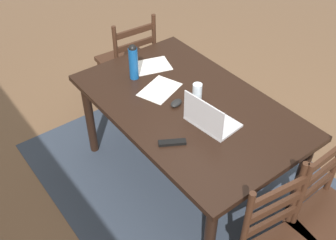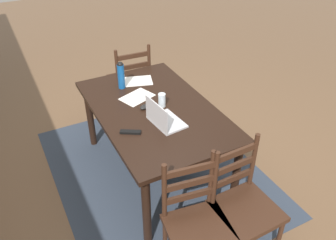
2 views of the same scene
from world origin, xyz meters
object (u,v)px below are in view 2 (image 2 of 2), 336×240
at_px(chair_right_near, 130,81).
at_px(computer_mouse, 145,107).
at_px(water_bottle, 121,75).
at_px(drinking_glass, 162,100).
at_px(tv_remote, 130,132).
at_px(chair_left_far, 198,226).
at_px(chair_left_near, 243,206).
at_px(laptop, 163,118).
at_px(dining_table, 154,116).

height_order(chair_right_near, computer_mouse, chair_right_near).
relative_size(water_bottle, drinking_glass, 2.21).
bearing_deg(tv_remote, water_bottle, -165.46).
bearing_deg(chair_left_far, chair_left_near, -89.94).
relative_size(chair_left_near, water_bottle, 3.43).
distance_m(laptop, drinking_glass, 0.29).
height_order(water_bottle, tv_remote, water_bottle).
xyz_separation_m(chair_left_near, laptop, (0.84, 0.24, 0.35)).
bearing_deg(chair_left_near, chair_right_near, 0.03).
height_order(chair_left_near, computer_mouse, chair_left_near).
bearing_deg(chair_left_near, dining_table, 10.31).
height_order(chair_left_far, computer_mouse, chair_left_far).
xyz_separation_m(chair_left_far, computer_mouse, (1.13, -0.12, 0.31)).
height_order(chair_right_near, laptop, laptop).
height_order(computer_mouse, tv_remote, computer_mouse).
xyz_separation_m(dining_table, laptop, (-0.26, 0.04, 0.15)).
bearing_deg(dining_table, drinking_glass, -86.96).
xyz_separation_m(chair_left_near, water_bottle, (1.58, 0.32, 0.44)).
bearing_deg(chair_left_far, tv_remote, 9.21).
relative_size(chair_right_near, chair_left_far, 1.00).
bearing_deg(computer_mouse, dining_table, -132.89).
relative_size(chair_right_near, laptop, 2.78).
height_order(chair_right_near, chair_left_near, same).
distance_m(dining_table, tv_remote, 0.43).
height_order(chair_left_far, drinking_glass, chair_left_far).
distance_m(chair_left_far, water_bottle, 1.64).
xyz_separation_m(laptop, water_bottle, (0.74, 0.08, 0.09)).
bearing_deg(chair_left_near, tv_remote, 32.13).
xyz_separation_m(dining_table, computer_mouse, (0.04, 0.08, 0.10)).
height_order(chair_right_near, chair_left_far, same).
height_order(water_bottle, computer_mouse, water_bottle).
bearing_deg(drinking_glass, chair_left_near, -173.74).
bearing_deg(chair_right_near, water_bottle, 152.54).
relative_size(chair_left_far, tv_remote, 5.59).
xyz_separation_m(chair_left_far, laptop, (0.84, -0.15, 0.35)).
xyz_separation_m(drinking_glass, tv_remote, (-0.25, 0.41, -0.05)).
bearing_deg(laptop, drinking_glass, -25.04).
height_order(chair_left_far, laptop, laptop).
distance_m(chair_right_near, chair_left_near, 2.19).
bearing_deg(water_bottle, dining_table, -166.20).
relative_size(dining_table, chair_left_far, 1.70).
height_order(chair_left_near, water_bottle, water_bottle).
distance_m(computer_mouse, tv_remote, 0.38).
distance_m(chair_left_near, chair_left_far, 0.39).
height_order(drinking_glass, tv_remote, drinking_glass).
relative_size(drinking_glass, computer_mouse, 1.26).
distance_m(chair_left_near, tv_remote, 1.04).
distance_m(chair_left_near, drinking_glass, 1.16).
bearing_deg(chair_left_far, dining_table, -10.07).
bearing_deg(chair_left_far, drinking_glass, -13.96).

